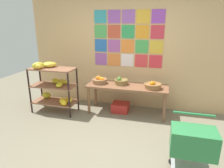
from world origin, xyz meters
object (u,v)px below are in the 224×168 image
at_px(fruit_basket_centre, 121,81).
at_px(display_table, 127,89).
at_px(fruit_basket_right, 100,80).
at_px(produce_crate_under_table, 120,107).
at_px(banana_shelf_unit, 54,83).
at_px(fruit_basket_left, 153,85).
at_px(shopping_cart, 193,143).

bearing_deg(fruit_basket_centre, display_table, -19.45).
height_order(fruit_basket_right, produce_crate_under_table, fruit_basket_right).
height_order(banana_shelf_unit, fruit_basket_left, banana_shelf_unit).
height_order(banana_shelf_unit, fruit_basket_centre, banana_shelf_unit).
bearing_deg(fruit_basket_right, fruit_basket_left, -3.81).
relative_size(banana_shelf_unit, fruit_basket_left, 3.20).
height_order(banana_shelf_unit, fruit_basket_right, banana_shelf_unit).
xyz_separation_m(banana_shelf_unit, fruit_basket_right, (0.96, 0.32, 0.06)).
relative_size(fruit_basket_right, produce_crate_under_table, 0.91).
distance_m(display_table, shopping_cart, 2.03).
bearing_deg(fruit_basket_right, produce_crate_under_table, 3.13).
distance_m(fruit_basket_right, shopping_cart, 2.46).
height_order(fruit_basket_right, fruit_basket_left, fruit_basket_right).
height_order(fruit_basket_left, fruit_basket_centre, same).
xyz_separation_m(display_table, produce_crate_under_table, (-0.15, 0.03, -0.47)).
height_order(display_table, produce_crate_under_table, display_table).
distance_m(banana_shelf_unit, produce_crate_under_table, 1.58).
xyz_separation_m(fruit_basket_right, fruit_basket_centre, (0.47, 0.05, -0.00)).
bearing_deg(banana_shelf_unit, display_table, 11.23).
xyz_separation_m(fruit_basket_centre, produce_crate_under_table, (0.00, -0.02, -0.61)).
distance_m(fruit_basket_left, shopping_cart, 1.72).
bearing_deg(fruit_basket_left, produce_crate_under_table, 171.48).
distance_m(banana_shelf_unit, fruit_basket_right, 1.02).
bearing_deg(banana_shelf_unit, shopping_cart, -25.56).
height_order(fruit_basket_left, shopping_cart, fruit_basket_left).
bearing_deg(banana_shelf_unit, produce_crate_under_table, 13.67).
bearing_deg(display_table, fruit_basket_left, -7.34).
xyz_separation_m(fruit_basket_right, shopping_cart, (1.81, -1.65, -0.26)).
height_order(display_table, fruit_basket_right, fruit_basket_right).
bearing_deg(display_table, produce_crate_under_table, 167.31).
bearing_deg(fruit_basket_right, banana_shelf_unit, -161.42).
height_order(display_table, fruit_basket_left, fruit_basket_left).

